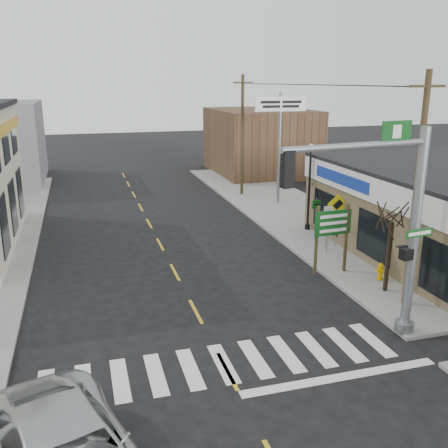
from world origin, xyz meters
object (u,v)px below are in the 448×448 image
object	(u,v)px
guide_sign	(332,230)
utility_pole_far	(242,134)
dance_center_sign	(280,121)
traffic_signal_pole	(394,213)
lamp_post	(311,180)
utility_pole_near	(416,191)
fire_hydrant	(380,271)
bare_tree	(393,209)

from	to	relation	value
guide_sign	utility_pole_far	distance (m)	15.96
dance_center_sign	traffic_signal_pole	bearing A→B (deg)	-99.62
traffic_signal_pole	utility_pole_far	world-z (taller)	utility_pole_far
dance_center_sign	lamp_post	bearing A→B (deg)	-94.88
traffic_signal_pole	utility_pole_far	xyz separation A→B (m)	(2.11, 21.07, 0.21)
utility_pole_near	utility_pole_far	distance (m)	19.25
traffic_signal_pole	lamp_post	size ratio (longest dim) A/B	1.45
fire_hydrant	lamp_post	world-z (taller)	lamp_post
traffic_signal_pole	lamp_post	bearing A→B (deg)	68.27
utility_pole_near	utility_pole_far	world-z (taller)	utility_pole_far
bare_tree	utility_pole_near	distance (m)	1.56
guide_sign	lamp_post	distance (m)	6.58
utility_pole_far	utility_pole_near	bearing A→B (deg)	-96.97
guide_sign	utility_pole_near	world-z (taller)	utility_pole_near
fire_hydrant	utility_pole_near	xyz separation A→B (m)	(-0.42, -2.24, 3.85)
traffic_signal_pole	fire_hydrant	world-z (taller)	traffic_signal_pole
utility_pole_near	utility_pole_far	xyz separation A→B (m)	(0.00, 19.25, 0.02)
fire_hydrant	utility_pole_near	size ratio (longest dim) A/B	0.09
traffic_signal_pole	dance_center_sign	xyz separation A→B (m)	(3.61, 17.85, 1.35)
utility_pole_near	fire_hydrant	bearing A→B (deg)	74.62
traffic_signal_pole	bare_tree	size ratio (longest dim) A/B	1.63
guide_sign	fire_hydrant	size ratio (longest dim) A/B	4.13
utility_pole_near	lamp_post	bearing A→B (deg)	80.74
lamp_post	utility_pole_near	xyz separation A→B (m)	(-0.76, -9.74, 1.51)
traffic_signal_pole	guide_sign	world-z (taller)	traffic_signal_pole
traffic_signal_pole	dance_center_sign	size ratio (longest dim) A/B	0.94
utility_pole_far	fire_hydrant	bearing A→B (deg)	-95.56
utility_pole_far	bare_tree	bearing A→B (deg)	-96.97
lamp_post	utility_pole_near	size ratio (longest dim) A/B	0.57
fire_hydrant	dance_center_sign	bearing A→B (deg)	85.52
fire_hydrant	dance_center_sign	world-z (taller)	dance_center_sign
utility_pole_near	utility_pole_far	size ratio (longest dim) A/B	0.99
traffic_signal_pole	utility_pole_near	world-z (taller)	utility_pole_near
guide_sign	dance_center_sign	world-z (taller)	dance_center_sign
lamp_post	utility_pole_near	world-z (taller)	utility_pole_near
fire_hydrant	bare_tree	xyz separation A→B (m)	(-0.42, -1.01, 2.90)
bare_tree	utility_pole_far	size ratio (longest dim) A/B	0.50
fire_hydrant	utility_pole_far	distance (m)	17.45
dance_center_sign	utility_pole_near	bearing A→B (deg)	-93.52
guide_sign	utility_pole_far	xyz separation A→B (m)	(1.20, 15.74, 2.35)
fire_hydrant	lamp_post	distance (m)	7.87
fire_hydrant	utility_pole_far	world-z (taller)	utility_pole_far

